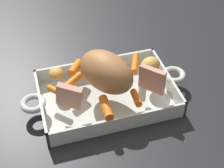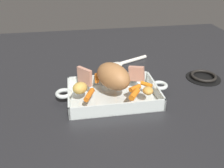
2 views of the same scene
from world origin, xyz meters
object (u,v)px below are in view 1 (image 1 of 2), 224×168
at_px(potato_whole, 150,65).
at_px(potato_near_roast, 56,73).
at_px(baby_carrot_short, 74,80).
at_px(roast_slice_thin, 152,80).
at_px(baby_carrot_southwest, 75,68).
at_px(roasting_dish, 107,95).
at_px(baby_carrot_center_right, 56,91).
at_px(baby_carrot_northeast, 136,98).
at_px(pork_roast, 108,71).
at_px(baby_carrot_northwest, 106,107).
at_px(baby_carrot_long, 135,64).
at_px(roast_slice_outer, 69,96).

bearing_deg(potato_whole, potato_near_roast, -10.85).
height_order(baby_carrot_short, potato_near_roast, potato_near_roast).
bearing_deg(roast_slice_thin, potato_whole, -108.37).
bearing_deg(baby_carrot_short, baby_carrot_southwest, -106.99).
xyz_separation_m(roasting_dish, baby_carrot_center_right, (0.13, -0.01, 0.04)).
bearing_deg(potato_near_roast, baby_carrot_northeast, 141.37).
distance_m(baby_carrot_short, baby_carrot_southwest, 0.05).
distance_m(roast_slice_thin, potato_whole, 0.07).
xyz_separation_m(roast_slice_thin, baby_carrot_short, (0.18, -0.08, -0.02)).
height_order(roasting_dish, potato_near_roast, potato_near_roast).
relative_size(pork_roast, baby_carrot_short, 3.07).
height_order(baby_carrot_northwest, potato_near_roast, potato_near_roast).
distance_m(baby_carrot_southwest, potato_whole, 0.20).
bearing_deg(baby_carrot_northwest, potato_whole, -145.57).
relative_size(roasting_dish, baby_carrot_northeast, 8.54).
bearing_deg(baby_carrot_northeast, baby_carrot_southwest, -51.44).
relative_size(baby_carrot_center_right, baby_carrot_northwest, 0.69).
bearing_deg(baby_carrot_northwest, baby_carrot_center_right, -41.56).
relative_size(roasting_dish, potato_whole, 7.89).
bearing_deg(baby_carrot_center_right, pork_roast, 175.38).
relative_size(baby_carrot_short, potato_near_roast, 1.20).
bearing_deg(roast_slice_thin, baby_carrot_long, -84.82).
height_order(roast_slice_thin, potato_near_roast, roast_slice_thin).
bearing_deg(baby_carrot_long, baby_carrot_northwest, 48.59).
xyz_separation_m(baby_carrot_short, baby_carrot_center_right, (0.05, 0.02, -0.00)).
height_order(baby_carrot_short, baby_carrot_northeast, baby_carrot_short).
height_order(baby_carrot_northwest, potato_whole, potato_whole).
xyz_separation_m(roasting_dish, potato_near_roast, (0.12, -0.07, 0.05)).
height_order(roast_slice_outer, baby_carrot_northwest, roast_slice_outer).
distance_m(baby_carrot_northwest, potato_near_roast, 0.17).
distance_m(roast_slice_outer, baby_carrot_southwest, 0.13).
bearing_deg(pork_roast, potato_near_roast, -29.05).
distance_m(pork_roast, baby_carrot_long, 0.11).
distance_m(roasting_dish, baby_carrot_southwest, 0.11).
bearing_deg(roast_slice_outer, pork_roast, -158.76).
bearing_deg(roasting_dish, pork_roast, -164.83).
distance_m(roast_slice_outer, baby_carrot_long, 0.22).
bearing_deg(baby_carrot_long, roasting_dish, 29.50).
height_order(baby_carrot_northeast, potato_whole, potato_whole).
height_order(baby_carrot_short, baby_carrot_southwest, baby_carrot_southwest).
bearing_deg(potato_whole, pork_roast, 9.57).
bearing_deg(baby_carrot_northwest, potato_near_roast, -58.00).
xyz_separation_m(roast_slice_outer, baby_carrot_northwest, (-0.08, 0.04, -0.02)).
distance_m(roast_slice_thin, baby_carrot_short, 0.20).
bearing_deg(roasting_dish, baby_carrot_short, -24.31).
bearing_deg(baby_carrot_short, baby_carrot_center_right, 24.15).
distance_m(roast_slice_thin, baby_carrot_northwest, 0.13).
height_order(baby_carrot_center_right, baby_carrot_northwest, baby_carrot_northwest).
height_order(roast_slice_thin, baby_carrot_long, roast_slice_thin).
distance_m(roast_slice_thin, baby_carrot_center_right, 0.24).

